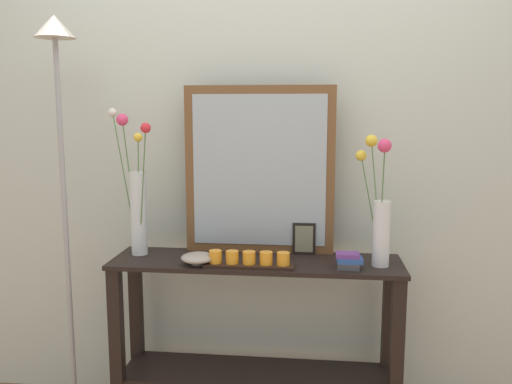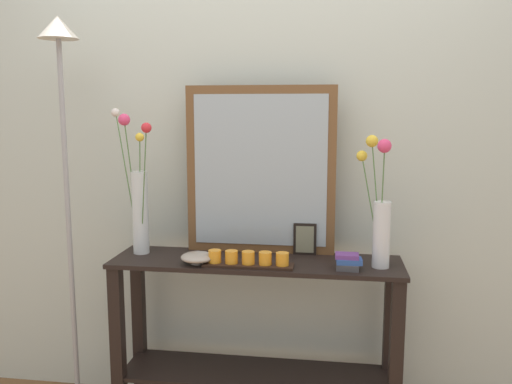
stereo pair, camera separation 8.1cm
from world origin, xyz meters
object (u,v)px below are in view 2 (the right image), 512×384
(decorative_bowl, at_px, (198,257))
(book_stack, at_px, (348,262))
(picture_frame_small, at_px, (305,239))
(floor_lamp, at_px, (65,155))
(mirror_leaning, at_px, (260,170))
(console_table, at_px, (256,325))
(vase_right, at_px, (380,216))
(tall_vase_left, at_px, (139,200))
(candle_tray, at_px, (248,260))

(decorative_bowl, distance_m, book_stack, 0.66)
(picture_frame_small, height_order, floor_lamp, floor_lamp)
(mirror_leaning, distance_m, book_stack, 0.59)
(console_table, relative_size, vase_right, 2.31)
(picture_frame_small, bearing_deg, floor_lamp, -173.88)
(tall_vase_left, relative_size, floor_lamp, 0.36)
(mirror_leaning, relative_size, book_stack, 6.85)
(tall_vase_left, bearing_deg, mirror_leaning, 10.32)
(candle_tray, height_order, picture_frame_small, picture_frame_small)
(vase_right, relative_size, picture_frame_small, 3.79)
(tall_vase_left, height_order, decorative_bowl, tall_vase_left)
(tall_vase_left, height_order, candle_tray, tall_vase_left)
(candle_tray, distance_m, book_stack, 0.43)
(console_table, bearing_deg, decorative_bowl, -159.28)
(mirror_leaning, distance_m, picture_frame_small, 0.38)
(console_table, height_order, picture_frame_small, picture_frame_small)
(decorative_bowl, bearing_deg, tall_vase_left, 157.00)
(console_table, relative_size, candle_tray, 3.34)
(decorative_bowl, height_order, floor_lamp, floor_lamp)
(vase_right, distance_m, candle_tray, 0.60)
(book_stack, bearing_deg, picture_frame_small, 133.45)
(tall_vase_left, bearing_deg, decorative_bowl, -23.00)
(book_stack, distance_m, floor_lamp, 1.38)
(mirror_leaning, height_order, vase_right, mirror_leaning)
(tall_vase_left, height_order, floor_lamp, floor_lamp)
(tall_vase_left, bearing_deg, candle_tray, -14.75)
(mirror_leaning, bearing_deg, candle_tray, -94.49)
(mirror_leaning, xyz_separation_m, vase_right, (0.54, -0.17, -0.17))
(vase_right, bearing_deg, tall_vase_left, 176.64)
(vase_right, xyz_separation_m, floor_lamp, (-1.43, 0.03, 0.24))
(picture_frame_small, bearing_deg, candle_tray, -135.78)
(tall_vase_left, relative_size, picture_frame_small, 4.55)
(decorative_bowl, bearing_deg, candle_tray, -2.44)
(vase_right, bearing_deg, candle_tray, -172.04)
(vase_right, bearing_deg, console_table, 177.30)
(candle_tray, distance_m, floor_lamp, 0.99)
(mirror_leaning, relative_size, vase_right, 1.39)
(decorative_bowl, distance_m, floor_lamp, 0.79)
(mirror_leaning, xyz_separation_m, candle_tray, (-0.02, -0.24, -0.36))
(console_table, bearing_deg, picture_frame_small, 29.86)
(floor_lamp, bearing_deg, console_table, -0.23)
(candle_tray, relative_size, floor_lamp, 0.21)
(decorative_bowl, bearing_deg, mirror_leaning, 43.45)
(console_table, xyz_separation_m, floor_lamp, (-0.89, 0.00, 0.78))
(book_stack, bearing_deg, mirror_leaning, 151.13)
(console_table, relative_size, tall_vase_left, 1.92)
(console_table, relative_size, floor_lamp, 0.69)
(console_table, xyz_separation_m, decorative_bowl, (-0.25, -0.09, 0.34))
(mirror_leaning, bearing_deg, decorative_bowl, -136.55)
(mirror_leaning, bearing_deg, tall_vase_left, -169.68)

